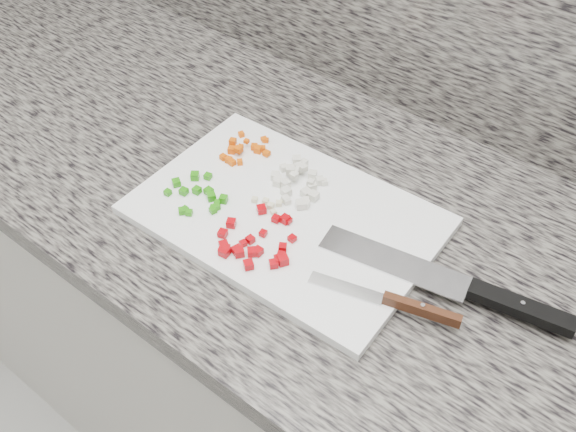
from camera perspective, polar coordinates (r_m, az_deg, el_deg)
name	(u,v)px	position (r m, az deg, el deg)	size (l,w,h in m)	color
cabinet	(339,387)	(1.33, 4.53, -14.91)	(3.92, 0.62, 0.86)	silver
countertop	(355,234)	(0.97, 6.02, -1.59)	(3.96, 0.64, 0.04)	slate
cutting_board	(286,215)	(0.96, -0.20, 0.05)	(0.44, 0.29, 0.01)	white
carrot_pile	(243,150)	(1.05, -4.03, 5.86)	(0.08, 0.09, 0.02)	#D75204
onion_pile	(297,182)	(0.99, 0.82, 3.07)	(0.09, 0.10, 0.02)	silver
green_pepper_pile	(199,194)	(0.98, -7.88, 1.95)	(0.10, 0.09, 0.01)	#23860C
red_pepper_pile	(255,243)	(0.90, -2.93, -2.43)	(0.12, 0.12, 0.01)	#A70209
garlic_pile	(269,205)	(0.96, -1.70, 0.98)	(0.05, 0.04, 0.01)	beige
chef_knife	(475,291)	(0.88, 16.29, -6.43)	(0.35, 0.10, 0.02)	silver
paring_knife	(402,304)	(0.84, 10.09, -7.71)	(0.20, 0.07, 0.02)	silver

